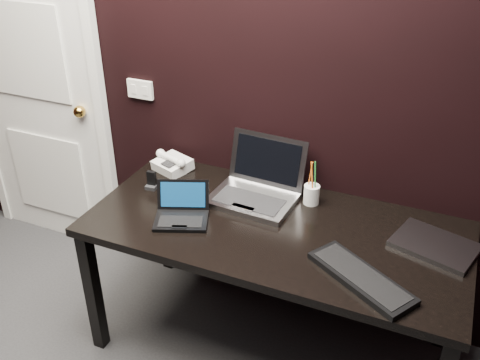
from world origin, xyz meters
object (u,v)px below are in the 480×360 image
at_px(desk, 274,239).
at_px(pen_cup, 312,194).
at_px(closed_laptop, 435,245).
at_px(desk_phone, 172,164).
at_px(door, 34,85).
at_px(netbook, 182,213).
at_px(silver_laptop, 256,188).
at_px(mobile_phone, 152,182).
at_px(ext_keyboard, 361,278).

xyz_separation_m(desk, pen_cup, (0.09, 0.25, 0.13)).
xyz_separation_m(closed_laptop, desk_phone, (-1.36, 0.15, 0.03)).
xyz_separation_m(door, desk, (1.65, -0.38, -0.38)).
distance_m(desk, closed_laptop, 0.69).
bearing_deg(desk, door, 167.18).
xyz_separation_m(netbook, silver_laptop, (0.24, 0.31, 0.02)).
xyz_separation_m(door, mobile_phone, (0.97, -0.31, -0.27)).
bearing_deg(silver_laptop, pen_cup, 12.86).
relative_size(netbook, silver_laptop, 0.73).
bearing_deg(netbook, mobile_phone, 146.07).
xyz_separation_m(netbook, ext_keyboard, (0.85, -0.10, -0.02)).
distance_m(desk, netbook, 0.44).
height_order(desk_phone, pen_cup, pen_cup).
xyz_separation_m(desk, netbook, (-0.41, -0.12, 0.11)).
relative_size(door, netbook, 7.09).
relative_size(door, closed_laptop, 5.58).
height_order(silver_laptop, mobile_phone, silver_laptop).
relative_size(desk, closed_laptop, 4.43).
bearing_deg(pen_cup, mobile_phone, -166.70).
relative_size(silver_laptop, mobile_phone, 4.48).
distance_m(silver_laptop, ext_keyboard, 0.73).
xyz_separation_m(closed_laptop, pen_cup, (-0.58, 0.13, 0.04)).
bearing_deg(ext_keyboard, netbook, 173.24).
bearing_deg(netbook, pen_cup, 36.12).
bearing_deg(desk, silver_laptop, 131.35).
bearing_deg(desk_phone, pen_cup, -1.72).
bearing_deg(silver_laptop, netbook, -128.38).
bearing_deg(ext_keyboard, desk, 153.26).
height_order(ext_keyboard, mobile_phone, mobile_phone).
bearing_deg(netbook, desk_phone, 124.96).
relative_size(desk, netbook, 5.63).
relative_size(door, mobile_phone, 23.17).
xyz_separation_m(closed_laptop, mobile_phone, (-1.36, -0.05, 0.02)).
distance_m(netbook, mobile_phone, 0.33).
bearing_deg(door, pen_cup, -4.19).
xyz_separation_m(desk, closed_laptop, (0.68, 0.12, 0.09)).
bearing_deg(mobile_phone, desk_phone, 89.97).
relative_size(ext_keyboard, pen_cup, 2.08).
relative_size(desk_phone, pen_cup, 1.00).
bearing_deg(pen_cup, netbook, -143.88).
distance_m(door, mobile_phone, 1.05).
relative_size(desk, mobile_phone, 18.41).
bearing_deg(door, netbook, -21.78).
height_order(desk_phone, mobile_phone, desk_phone).
height_order(silver_laptop, desk_phone, silver_laptop).
xyz_separation_m(door, desk_phone, (0.97, -0.10, -0.27)).
bearing_deg(desk, mobile_phone, 174.64).
relative_size(door, pen_cup, 9.57).
xyz_separation_m(ext_keyboard, closed_laptop, (0.24, 0.34, -0.00)).
relative_size(door, ext_keyboard, 4.60).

